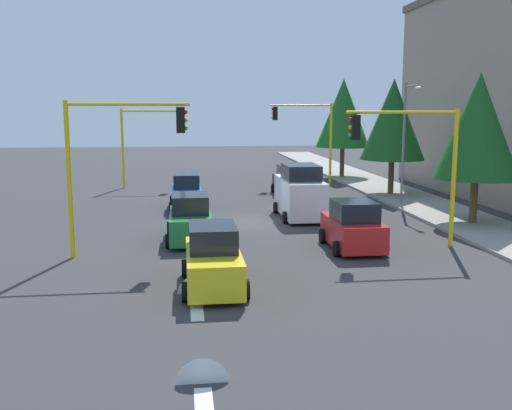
{
  "coord_description": "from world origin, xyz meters",
  "views": [
    {
      "loc": [
        28.36,
        -3.31,
        5.57
      ],
      "look_at": [
        1.93,
        -0.01,
        1.2
      ],
      "focal_mm": 41.33,
      "sensor_mm": 36.0,
      "label": 1
    }
  ],
  "objects_px": {
    "car_yellow": "(213,260)",
    "car_blue": "(187,193)",
    "traffic_signal_near_right": "(117,147)",
    "tree_roadside_far": "(343,113)",
    "street_lamp_curbside": "(407,131)",
    "car_black": "(290,182)",
    "car_red": "(353,227)",
    "delivery_van_white": "(300,193)",
    "tree_roadside_near": "(478,126)",
    "traffic_signal_far_left": "(307,128)",
    "traffic_signal_far_right": "(148,132)",
    "tree_roadside_mid": "(393,120)",
    "traffic_signal_near_left": "(412,150)",
    "car_green": "(190,220)"
  },
  "relations": [
    {
      "from": "car_yellow",
      "to": "car_blue",
      "type": "xyz_separation_m",
      "value": [
        -14.87,
        -0.71,
        -0.0
      ]
    },
    {
      "from": "traffic_signal_near_right",
      "to": "car_yellow",
      "type": "xyz_separation_m",
      "value": [
        4.41,
        3.3,
        -3.25
      ]
    },
    {
      "from": "tree_roadside_far",
      "to": "car_yellow",
      "type": "xyz_separation_m",
      "value": [
        28.41,
        -11.93,
        -4.3
      ]
    },
    {
      "from": "street_lamp_curbside",
      "to": "car_black",
      "type": "xyz_separation_m",
      "value": [
        -5.32,
        -5.64,
        -3.45
      ]
    },
    {
      "from": "street_lamp_curbside",
      "to": "car_red",
      "type": "xyz_separation_m",
      "value": [
        9.59,
        -5.81,
        -3.45
      ]
    },
    {
      "from": "street_lamp_curbside",
      "to": "delivery_van_white",
      "type": "xyz_separation_m",
      "value": [
        2.6,
        -6.58,
        -3.07
      ]
    },
    {
      "from": "traffic_signal_near_right",
      "to": "tree_roadside_near",
      "type": "distance_m",
      "value": 16.72
    },
    {
      "from": "traffic_signal_far_left",
      "to": "car_yellow",
      "type": "bearing_deg",
      "value": -18.49
    },
    {
      "from": "traffic_signal_far_right",
      "to": "tree_roadside_mid",
      "type": "bearing_deg",
      "value": 69.06
    },
    {
      "from": "tree_roadside_near",
      "to": "car_red",
      "type": "distance_m",
      "value": 9.01
    },
    {
      "from": "street_lamp_curbside",
      "to": "tree_roadside_mid",
      "type": "distance_m",
      "value": 4.49
    },
    {
      "from": "tree_roadside_mid",
      "to": "car_blue",
      "type": "distance_m",
      "value": 14.18
    },
    {
      "from": "car_yellow",
      "to": "car_blue",
      "type": "distance_m",
      "value": 14.88
    },
    {
      "from": "traffic_signal_near_left",
      "to": "tree_roadside_far",
      "type": "distance_m",
      "value": 24.33
    },
    {
      "from": "traffic_signal_near_left",
      "to": "traffic_signal_far_left",
      "type": "relative_size",
      "value": 0.94
    },
    {
      "from": "traffic_signal_far_right",
      "to": "car_green",
      "type": "relative_size",
      "value": 1.35
    },
    {
      "from": "tree_roadside_mid",
      "to": "car_blue",
      "type": "bearing_deg",
      "value": -74.88
    },
    {
      "from": "traffic_signal_far_left",
      "to": "tree_roadside_far",
      "type": "relative_size",
      "value": 0.75
    },
    {
      "from": "car_yellow",
      "to": "traffic_signal_far_right",
      "type": "bearing_deg",
      "value": -172.42
    },
    {
      "from": "traffic_signal_near_left",
      "to": "car_yellow",
      "type": "distance_m",
      "value": 9.72
    },
    {
      "from": "car_yellow",
      "to": "car_green",
      "type": "bearing_deg",
      "value": -174.83
    },
    {
      "from": "traffic_signal_far_left",
      "to": "car_blue",
      "type": "distance_m",
      "value": 13.45
    },
    {
      "from": "car_red",
      "to": "tree_roadside_far",
      "type": "bearing_deg",
      "value": 165.7
    },
    {
      "from": "tree_roadside_near",
      "to": "tree_roadside_mid",
      "type": "xyz_separation_m",
      "value": [
        -10.0,
        -0.5,
        0.14
      ]
    },
    {
      "from": "traffic_signal_far_right",
      "to": "car_blue",
      "type": "bearing_deg",
      "value": 14.92
    },
    {
      "from": "tree_roadside_far",
      "to": "car_yellow",
      "type": "bearing_deg",
      "value": -22.77
    },
    {
      "from": "tree_roadside_far",
      "to": "tree_roadside_near",
      "type": "distance_m",
      "value": 20.03
    },
    {
      "from": "tree_roadside_near",
      "to": "car_red",
      "type": "height_order",
      "value": "tree_roadside_near"
    },
    {
      "from": "tree_roadside_far",
      "to": "car_black",
      "type": "height_order",
      "value": "tree_roadside_far"
    },
    {
      "from": "tree_roadside_mid",
      "to": "delivery_van_white",
      "type": "distance_m",
      "value": 10.78
    },
    {
      "from": "traffic_signal_near_left",
      "to": "car_black",
      "type": "relative_size",
      "value": 1.38
    },
    {
      "from": "street_lamp_curbside",
      "to": "delivery_van_white",
      "type": "distance_m",
      "value": 7.71
    },
    {
      "from": "car_blue",
      "to": "street_lamp_curbside",
      "type": "bearing_deg",
      "value": 86.1
    },
    {
      "from": "traffic_signal_near_left",
      "to": "car_black",
      "type": "bearing_deg",
      "value": -171.9
    },
    {
      "from": "street_lamp_curbside",
      "to": "car_yellow",
      "type": "distance_m",
      "value": 18.54
    },
    {
      "from": "delivery_van_white",
      "to": "traffic_signal_near_left",
      "type": "bearing_deg",
      "value": 23.59
    },
    {
      "from": "traffic_signal_near_right",
      "to": "car_blue",
      "type": "xyz_separation_m",
      "value": [
        -10.45,
        2.59,
        -3.25
      ]
    },
    {
      "from": "tree_roadside_near",
      "to": "car_blue",
      "type": "height_order",
      "value": "tree_roadside_near"
    },
    {
      "from": "tree_roadside_mid",
      "to": "car_red",
      "type": "height_order",
      "value": "tree_roadside_mid"
    },
    {
      "from": "traffic_signal_near_right",
      "to": "car_red",
      "type": "xyz_separation_m",
      "value": [
        -0.02,
        9.11,
        -3.25
      ]
    },
    {
      "from": "car_black",
      "to": "car_green",
      "type": "relative_size",
      "value": 0.98
    },
    {
      "from": "car_yellow",
      "to": "car_red",
      "type": "distance_m",
      "value": 7.31
    },
    {
      "from": "tree_roadside_mid",
      "to": "car_red",
      "type": "xyz_separation_m",
      "value": [
        13.98,
        -6.61,
        -3.98
      ]
    },
    {
      "from": "street_lamp_curbside",
      "to": "delivery_van_white",
      "type": "relative_size",
      "value": 1.46
    },
    {
      "from": "traffic_signal_near_left",
      "to": "car_black",
      "type": "xyz_separation_m",
      "value": [
        -14.93,
        -2.13,
        -3.06
      ]
    },
    {
      "from": "traffic_signal_far_right",
      "to": "car_yellow",
      "type": "xyz_separation_m",
      "value": [
        24.41,
        3.25,
        -3.04
      ]
    },
    {
      "from": "tree_roadside_near",
      "to": "tree_roadside_mid",
      "type": "height_order",
      "value": "tree_roadside_mid"
    },
    {
      "from": "traffic_signal_far_right",
      "to": "traffic_signal_far_left",
      "type": "distance_m",
      "value": 11.42
    },
    {
      "from": "traffic_signal_far_right",
      "to": "car_blue",
      "type": "xyz_separation_m",
      "value": [
        9.55,
        2.54,
        -3.04
      ]
    },
    {
      "from": "traffic_signal_far_right",
      "to": "tree_roadside_mid",
      "type": "height_order",
      "value": "tree_roadside_mid"
    }
  ]
}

